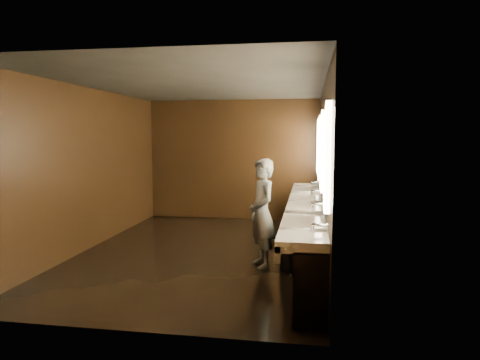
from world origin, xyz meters
name	(u,v)px	position (x,y,z in m)	size (l,w,h in m)	color
floor	(202,252)	(0.00, 0.00, 0.00)	(6.00, 6.00, 0.00)	black
ceiling	(200,85)	(0.00, 0.00, 2.80)	(4.00, 6.00, 0.02)	#2D2D2B
wall_back	(233,160)	(0.00, 3.00, 1.40)	(4.00, 0.02, 2.80)	black
wall_front	(125,194)	(0.00, -3.00, 1.40)	(4.00, 0.02, 2.80)	black
wall_left	(90,168)	(-2.00, 0.00, 1.40)	(0.02, 6.00, 2.80)	black
wall_right	(323,172)	(2.00, 0.00, 1.40)	(0.02, 6.00, 2.80)	black
sink_counter	(309,227)	(1.79, 0.00, 0.50)	(0.55, 5.40, 1.01)	black
mirror_band	(322,150)	(1.98, 0.00, 1.75)	(0.06, 5.03, 1.15)	#FBE3B4
person	(262,213)	(1.10, -0.65, 0.82)	(0.60, 0.39, 1.63)	#82AAC3
trash_bin	(294,249)	(1.58, -0.71, 0.31)	(0.40, 0.40, 0.62)	black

